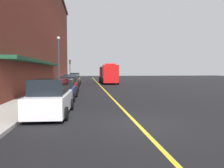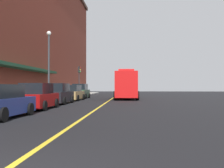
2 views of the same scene
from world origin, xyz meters
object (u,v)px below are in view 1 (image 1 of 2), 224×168
(parking_meter_1, at_px, (62,79))
(street_lamp_left, at_px, (59,56))
(parking_meter_0, at_px, (48,85))
(parked_car_0, at_px, (51,98))
(traffic_light_near, at_px, (70,66))
(parked_car_2, at_px, (69,85))
(fire_truck, at_px, (108,74))
(parked_car_1, at_px, (63,90))
(parked_car_3, at_px, (71,82))
(parked_car_4, at_px, (74,80))
(parked_car_5, at_px, (75,78))

(parking_meter_1, distance_m, street_lamp_left, 4.04)
(parking_meter_0, distance_m, street_lamp_left, 13.38)
(parked_car_0, xyz_separation_m, traffic_light_near, (-1.35, 33.72, 2.29))
(parked_car_2, relative_size, fire_truck, 0.51)
(parked_car_1, distance_m, traffic_light_near, 28.02)
(parking_meter_1, bearing_deg, parked_car_3, -52.24)
(fire_truck, height_order, parking_meter_1, fire_truck)
(parked_car_0, bearing_deg, parked_car_4, 2.13)
(parked_car_2, distance_m, parked_car_4, 11.41)
(parked_car_2, height_order, parked_car_3, parked_car_3)
(parked_car_5, distance_m, parking_meter_0, 20.24)
(parked_car_4, xyz_separation_m, street_lamp_left, (-1.97, -1.88, 3.62))
(parked_car_0, height_order, parked_car_4, parked_car_0)
(street_lamp_left, relative_size, traffic_light_near, 1.61)
(parked_car_0, distance_m, parked_car_4, 22.51)
(parked_car_0, xyz_separation_m, parked_car_4, (-0.04, 22.51, -0.08))
(fire_truck, bearing_deg, street_lamp_left, -54.36)
(fire_truck, bearing_deg, traffic_light_near, -136.78)
(parked_car_3, relative_size, parked_car_5, 1.08)
(fire_truck, bearing_deg, parked_car_4, -57.40)
(parked_car_1, bearing_deg, street_lamp_left, 9.24)
(parked_car_1, relative_size, fire_truck, 0.55)
(parked_car_3, height_order, parking_meter_1, parked_car_3)
(parked_car_2, bearing_deg, parked_car_5, 0.41)
(parked_car_1, relative_size, parked_car_2, 1.07)
(parked_car_0, xyz_separation_m, street_lamp_left, (-2.01, 20.63, 3.54))
(parked_car_3, bearing_deg, parked_car_2, -177.62)
(parking_meter_1, bearing_deg, parked_car_1, -83.59)
(parking_meter_1, bearing_deg, parked_car_2, -78.49)
(parked_car_5, bearing_deg, parking_meter_0, 176.70)
(parked_car_1, distance_m, parked_car_4, 16.67)
(parked_car_4, relative_size, traffic_light_near, 1.05)
(parked_car_5, relative_size, fire_truck, 0.50)
(parked_car_3, distance_m, street_lamp_left, 5.66)
(parked_car_0, distance_m, traffic_light_near, 33.82)
(parked_car_5, xyz_separation_m, traffic_light_near, (-1.25, 5.83, 2.30))
(fire_truck, distance_m, parking_meter_0, 19.91)
(parked_car_2, bearing_deg, fire_truck, -20.70)
(parked_car_2, distance_m, parked_car_3, 5.60)
(parked_car_1, relative_size, parked_car_5, 1.10)
(fire_truck, xyz_separation_m, parking_meter_1, (-7.15, -7.83, -0.55))
(parked_car_4, distance_m, parking_meter_0, 14.89)
(parked_car_0, relative_size, traffic_light_near, 1.03)
(parking_meter_0, relative_size, street_lamp_left, 0.19)
(parked_car_2, height_order, fire_truck, fire_truck)
(parked_car_0, height_order, parking_meter_1, parked_car_0)
(parked_car_5, distance_m, parking_meter_1, 9.55)
(parked_car_2, relative_size, traffic_light_near, 1.02)
(parked_car_0, bearing_deg, parked_car_3, 2.26)
(parked_car_5, bearing_deg, parked_car_2, -178.96)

